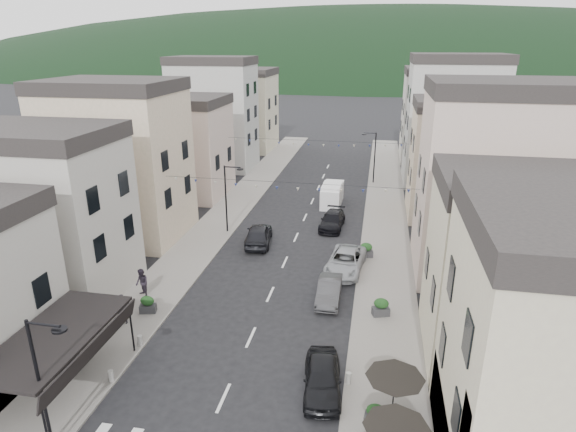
% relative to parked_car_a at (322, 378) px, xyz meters
% --- Properties ---
extents(sidewalk_left, '(4.00, 76.00, 0.12)m').
position_rel_parked_car_a_xyz_m(sidewalk_left, '(-11.99, 24.63, -0.68)').
color(sidewalk_left, slate).
rests_on(sidewalk_left, ground).
extents(sidewalk_right, '(4.00, 76.00, 0.12)m').
position_rel_parked_car_a_xyz_m(sidewalk_right, '(3.01, 24.63, -0.68)').
color(sidewalk_right, slate).
rests_on(sidewalk_right, ground).
extents(hill_backdrop, '(640.00, 360.00, 70.00)m').
position_rel_parked_car_a_xyz_m(hill_backdrop, '(-4.49, 292.63, -0.74)').
color(hill_backdrop, black).
rests_on(hill_backdrop, ground).
extents(boutique_awning, '(3.77, 7.50, 3.28)m').
position_rel_parked_car_a_xyz_m(boutique_awning, '(-11.73, -2.37, 2.37)').
color(boutique_awning, black).
rests_on(boutique_awning, ground).
extents(buildings_row_left, '(10.20, 54.16, 14.00)m').
position_rel_parked_car_a_xyz_m(buildings_row_left, '(-18.99, 30.38, 5.38)').
color(buildings_row_left, '#B8B2A9').
rests_on(buildings_row_left, ground).
extents(buildings_row_right, '(10.20, 54.16, 14.50)m').
position_rel_parked_car_a_xyz_m(buildings_row_right, '(10.01, 29.23, 5.58)').
color(buildings_row_right, beige).
rests_on(buildings_row_right, ground).
extents(streetlamp_left_near, '(1.70, 0.56, 6.00)m').
position_rel_parked_car_a_xyz_m(streetlamp_left_near, '(-10.31, -5.37, 2.96)').
color(streetlamp_left_near, black).
rests_on(streetlamp_left_near, ground).
extents(streetlamp_left_far, '(1.70, 0.56, 6.00)m').
position_rel_parked_car_a_xyz_m(streetlamp_left_far, '(-10.31, 18.63, 2.96)').
color(streetlamp_left_far, black).
rests_on(streetlamp_left_far, ground).
extents(streetlamp_right_far, '(1.70, 0.56, 6.00)m').
position_rel_parked_car_a_xyz_m(streetlamp_right_far, '(1.34, 36.63, 2.96)').
color(streetlamp_right_far, black).
rests_on(streetlamp_right_far, ground).
extents(bollards, '(11.66, 10.26, 0.60)m').
position_rel_parked_car_a_xyz_m(bollards, '(-4.49, -1.87, -0.32)').
color(bollards, gray).
rests_on(bollards, ground).
extents(bunting_near, '(19.00, 0.28, 0.62)m').
position_rel_parked_car_a_xyz_m(bunting_near, '(-4.49, 14.63, 4.91)').
color(bunting_near, black).
rests_on(bunting_near, ground).
extents(bunting_far, '(19.00, 0.28, 0.62)m').
position_rel_parked_car_a_xyz_m(bunting_far, '(-4.49, 30.63, 4.91)').
color(bunting_far, black).
rests_on(bunting_far, ground).
extents(parked_car_a, '(2.26, 4.54, 1.49)m').
position_rel_parked_car_a_xyz_m(parked_car_a, '(0.00, 0.00, 0.00)').
color(parked_car_a, black).
rests_on(parked_car_a, ground).
extents(parked_car_b, '(1.50, 4.16, 1.37)m').
position_rel_parked_car_a_xyz_m(parked_car_b, '(-0.59, 8.62, -0.06)').
color(parked_car_b, '#373739').
rests_on(parked_car_b, ground).
extents(parked_car_c, '(3.05, 5.61, 1.49)m').
position_rel_parked_car_a_xyz_m(parked_car_c, '(0.11, 13.06, 0.00)').
color(parked_car_c, '#999DA2').
rests_on(parked_car_c, ground).
extents(parked_car_d, '(2.18, 4.84, 1.37)m').
position_rel_parked_car_a_xyz_m(parked_car_d, '(-1.69, 21.46, -0.06)').
color(parked_car_d, black).
rests_on(parked_car_d, ground).
extents(parked_car_e, '(2.63, 5.16, 1.68)m').
position_rel_parked_car_a_xyz_m(parked_car_e, '(-7.29, 16.68, 0.10)').
color(parked_car_e, black).
rests_on(parked_car_e, ground).
extents(delivery_van, '(1.98, 4.81, 2.29)m').
position_rel_parked_car_a_xyz_m(delivery_van, '(-2.37, 27.94, 0.38)').
color(delivery_van, white).
rests_on(delivery_van, ground).
extents(pedestrian_a, '(0.71, 0.50, 1.84)m').
position_rel_parked_car_a_xyz_m(pedestrian_a, '(-12.17, 3.51, 0.29)').
color(pedestrian_a, black).
rests_on(pedestrian_a, sidewalk_left).
extents(pedestrian_b, '(1.18, 1.15, 1.91)m').
position_rel_parked_car_a_xyz_m(pedestrian_b, '(-12.52, 6.66, 0.33)').
color(pedestrian_b, '#27202B').
rests_on(pedestrian_b, sidewalk_left).
extents(planter_la, '(1.07, 0.71, 1.11)m').
position_rel_parked_car_a_xyz_m(planter_la, '(-12.97, -0.46, -0.08)').
color(planter_la, '#333336').
rests_on(planter_la, sidewalk_left).
extents(planter_lb, '(1.08, 0.75, 1.09)m').
position_rel_parked_car_a_xyz_m(planter_lb, '(-11.32, 4.90, -0.09)').
color(planter_lb, '#2E2E30').
rests_on(planter_lb, sidewalk_left).
extents(planter_ra, '(0.98, 0.62, 1.04)m').
position_rel_parked_car_a_xyz_m(planter_ra, '(2.53, -1.84, -0.12)').
color(planter_ra, '#2E2E31').
rests_on(planter_ra, sidewalk_right).
extents(planter_rb, '(1.13, 0.83, 1.13)m').
position_rel_parked_car_a_xyz_m(planter_rb, '(2.70, 7.19, -0.07)').
color(planter_rb, '#2F2F31').
rests_on(planter_rb, sidewalk_right).
extents(planter_rc, '(1.14, 0.79, 1.16)m').
position_rel_parked_car_a_xyz_m(planter_rc, '(1.51, 15.51, -0.06)').
color(planter_rc, '#2C2C2E').
rests_on(planter_rc, sidewalk_right).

